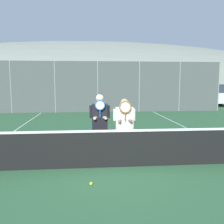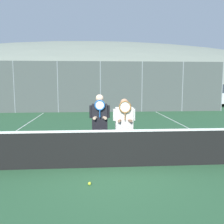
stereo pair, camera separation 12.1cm
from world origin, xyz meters
name	(u,v)px [view 1 (the left image)]	position (x,y,z in m)	size (l,w,h in m)	color
ground_plane	(114,167)	(0.00, 0.00, 0.00)	(120.00, 120.00, 0.00)	#2D5B38
hill_distant	(91,90)	(0.00, 55.42, 0.00)	(109.58, 60.88, 21.31)	gray
clubhouse_building	(85,85)	(-1.04, 20.31, 1.71)	(17.65, 5.50, 3.37)	tan
fence_back	(98,87)	(0.00, 11.24, 1.75)	(17.52, 0.06, 3.49)	gray
tennis_net	(114,148)	(0.00, 0.00, 0.50)	(10.38, 0.09, 1.06)	gray
court_line_right_sideline	(206,137)	(3.86, 3.00, 0.00)	(0.05, 16.00, 0.01)	white
player_leftmost	(100,122)	(-0.33, 0.59, 1.06)	(0.55, 0.34, 1.81)	#56565B
player_center_left	(124,124)	(0.33, 0.53, 1.02)	(0.61, 0.34, 1.70)	black
car_far_left	(27,97)	(-5.52, 14.34, 0.90)	(4.59, 2.01, 1.76)	#285638
car_left_of_center	(90,96)	(-0.51, 14.41, 0.94)	(4.02, 1.95, 1.86)	silver
car_center	(148,96)	(4.33, 14.52, 0.87)	(4.25, 1.97, 1.69)	navy
car_right_of_center	(209,95)	(9.51, 14.27, 0.95)	(4.70, 2.02, 1.87)	silver
tennis_ball_on_court	(91,184)	(-0.59, -1.05, 0.03)	(0.07, 0.07, 0.07)	#CCDB33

